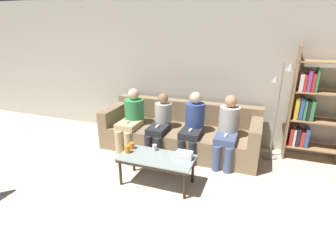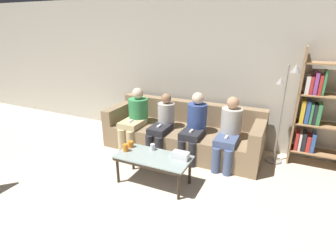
# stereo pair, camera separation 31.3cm
# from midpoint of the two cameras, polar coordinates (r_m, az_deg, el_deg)

# --- Properties ---
(wall_back) EXTENTS (12.00, 0.06, 2.60)m
(wall_back) POSITION_cam_midpoint_polar(r_m,az_deg,el_deg) (4.95, 3.08, 11.70)
(wall_back) COLOR #B7B2A3
(wall_back) RESTS_ON ground_plane
(couch) EXTENTS (2.73, 0.98, 0.80)m
(couch) POSITION_cam_midpoint_polar(r_m,az_deg,el_deg) (4.71, 0.81, -1.57)
(couch) COLOR #897051
(couch) RESTS_ON ground_plane
(coffee_table) EXTENTS (1.03, 0.50, 0.42)m
(coffee_table) POSITION_cam_midpoint_polar(r_m,az_deg,el_deg) (3.63, -4.98, -7.37)
(coffee_table) COLOR #8C9E99
(coffee_table) RESTS_ON ground_plane
(cup_near_left) EXTENTS (0.07, 0.07, 0.09)m
(cup_near_left) POSITION_cam_midpoint_polar(r_m,az_deg,el_deg) (3.77, -5.32, -4.73)
(cup_near_left) COLOR silver
(cup_near_left) RESTS_ON coffee_table
(cup_near_right) EXTENTS (0.08, 0.08, 0.09)m
(cup_near_right) POSITION_cam_midpoint_polar(r_m,az_deg,el_deg) (3.87, -10.17, -4.26)
(cup_near_right) COLOR orange
(cup_near_right) RESTS_ON coffee_table
(cup_far_center) EXTENTS (0.07, 0.07, 0.11)m
(cup_far_center) POSITION_cam_midpoint_polar(r_m,az_deg,el_deg) (3.75, -11.16, -5.02)
(cup_far_center) COLOR orange
(cup_far_center) RESTS_ON coffee_table
(tissue_box) EXTENTS (0.22, 0.12, 0.13)m
(tissue_box) POSITION_cam_midpoint_polar(r_m,az_deg,el_deg) (3.54, 1.04, -6.31)
(tissue_box) COLOR white
(tissue_box) RESTS_ON coffee_table
(bookshelf) EXTENTS (0.84, 0.32, 1.83)m
(bookshelf) POSITION_cam_midpoint_polar(r_m,az_deg,el_deg) (4.64, 27.00, 3.38)
(bookshelf) COLOR #9E754C
(bookshelf) RESTS_ON ground_plane
(standing_lamp) EXTENTS (0.31, 0.26, 1.59)m
(standing_lamp) POSITION_cam_midpoint_polar(r_m,az_deg,el_deg) (4.44, 21.18, 4.86)
(standing_lamp) COLOR gray
(standing_lamp) RESTS_ON ground_plane
(seated_person_left_end) EXTENTS (0.36, 0.70, 1.06)m
(seated_person_left_end) POSITION_cam_midpoint_polar(r_m,az_deg,el_deg) (4.77, -9.75, 1.98)
(seated_person_left_end) COLOR tan
(seated_person_left_end) RESTS_ON ground_plane
(seated_person_mid_left) EXTENTS (0.31, 0.68, 1.02)m
(seated_person_mid_left) POSITION_cam_midpoint_polar(r_m,az_deg,el_deg) (4.51, -3.64, 0.65)
(seated_person_mid_left) COLOR #28282D
(seated_person_mid_left) RESTS_ON ground_plane
(seated_person_mid_right) EXTENTS (0.32, 0.66, 1.09)m
(seated_person_mid_right) POSITION_cam_midpoint_polar(r_m,az_deg,el_deg) (4.33, 3.42, 0.45)
(seated_person_mid_right) COLOR #28282D
(seated_person_mid_right) RESTS_ON ground_plane
(seated_person_right_end) EXTENTS (0.32, 0.68, 1.09)m
(seated_person_right_end) POSITION_cam_midpoint_polar(r_m,az_deg,el_deg) (4.21, 10.79, -0.60)
(seated_person_right_end) COLOR #47567A
(seated_person_right_end) RESTS_ON ground_plane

